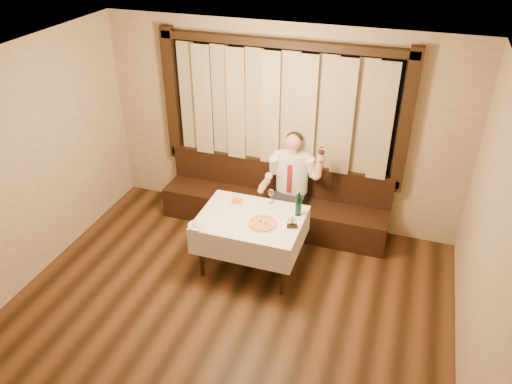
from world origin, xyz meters
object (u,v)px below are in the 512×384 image
(green_bottle, at_px, (298,205))
(cruet_caddy, at_px, (292,224))
(pasta_cream, at_px, (198,223))
(pasta_red, at_px, (237,200))
(seated_man, at_px, (291,178))
(banquette, at_px, (274,205))
(pizza, at_px, (263,223))
(dining_table, at_px, (251,224))

(green_bottle, relative_size, cruet_caddy, 2.50)
(cruet_caddy, bearing_deg, pasta_cream, -179.81)
(pasta_red, distance_m, seated_man, 0.85)
(pasta_cream, distance_m, seated_man, 1.52)
(pasta_cream, xyz_separation_m, green_bottle, (1.06, 0.60, 0.11))
(banquette, xyz_separation_m, seated_man, (0.25, -0.09, 0.54))
(pasta_cream, bearing_deg, cruet_caddy, 16.98)
(green_bottle, distance_m, seated_man, 0.75)
(pizza, height_order, pasta_red, pasta_red)
(pasta_red, distance_m, cruet_caddy, 0.86)
(pasta_cream, xyz_separation_m, cruet_caddy, (1.06, 0.32, 0.01))
(green_bottle, bearing_deg, seated_man, 111.55)
(dining_table, bearing_deg, cruet_caddy, -4.96)
(seated_man, bearing_deg, banquette, 160.31)
(cruet_caddy, bearing_deg, seated_man, 89.00)
(dining_table, relative_size, pizza, 3.59)
(dining_table, relative_size, green_bottle, 3.78)
(banquette, xyz_separation_m, pasta_cream, (-0.53, -1.39, 0.48))
(green_bottle, bearing_deg, pizza, -135.75)
(pizza, relative_size, cruet_caddy, 2.64)
(dining_table, xyz_separation_m, cruet_caddy, (0.53, -0.05, 0.15))
(cruet_caddy, height_order, seated_man, seated_man)
(cruet_caddy, bearing_deg, pizza, 172.60)
(pizza, bearing_deg, cruet_caddy, 9.39)
(pizza, xyz_separation_m, pasta_cream, (-0.72, -0.27, 0.02))
(green_bottle, bearing_deg, pasta_cream, -150.41)
(pasta_cream, bearing_deg, pasta_red, 68.24)
(green_bottle, bearing_deg, cruet_caddy, -90.00)
(pasta_red, bearing_deg, banquette, 69.96)
(banquette, distance_m, cruet_caddy, 1.29)
(cruet_caddy, relative_size, seated_man, 0.09)
(dining_table, distance_m, cruet_caddy, 0.55)
(dining_table, relative_size, cruet_caddy, 9.46)
(pasta_red, xyz_separation_m, pasta_cream, (-0.25, -0.64, 0.00))
(pasta_cream, xyz_separation_m, seated_man, (0.78, 1.30, 0.06))
(pizza, distance_m, pasta_cream, 0.76)
(banquette, relative_size, pizza, 9.04)
(pizza, xyz_separation_m, pasta_red, (-0.46, 0.37, 0.02))
(pasta_red, bearing_deg, dining_table, -44.18)
(dining_table, distance_m, green_bottle, 0.63)
(banquette, height_order, seated_man, seated_man)
(pizza, bearing_deg, pasta_red, 141.22)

